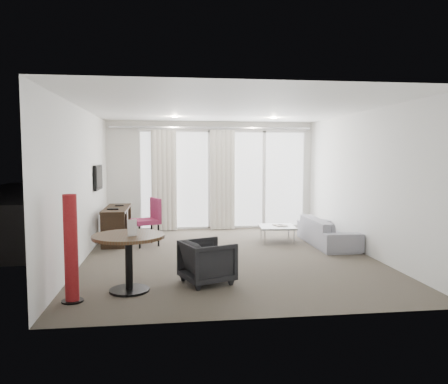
{
  "coord_description": "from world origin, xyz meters",
  "views": [
    {
      "loc": [
        -1.05,
        -7.6,
        1.81
      ],
      "look_at": [
        0.0,
        0.6,
        1.1
      ],
      "focal_mm": 35.0,
      "sensor_mm": 36.0,
      "label": 1
    }
  ],
  "objects": [
    {
      "name": "magazine",
      "position": [
        1.26,
        1.23,
        0.36
      ],
      "size": [
        0.31,
        0.36,
        0.02
      ],
      "primitive_type": null,
      "rotation": [
        0.0,
        0.0,
        0.23
      ],
      "color": "gray",
      "rests_on": "coffee_table"
    },
    {
      "name": "menu_card",
      "position": [
        -1.52,
        -1.93,
        0.72
      ],
      "size": [
        0.12,
        0.06,
        0.21
      ],
      "primitive_type": null,
      "rotation": [
        0.0,
        0.0,
        0.36
      ],
      "color": "white",
      "rests_on": "round_table"
    },
    {
      "name": "coffee_table",
      "position": [
        1.19,
        1.19,
        0.16
      ],
      "size": [
        0.78,
        0.78,
        0.32
      ],
      "primitive_type": null,
      "rotation": [
        0.0,
        0.0,
        -0.09
      ],
      "color": "gray",
      "rests_on": "floor"
    },
    {
      "name": "remote",
      "position": [
        1.27,
        1.24,
        0.36
      ],
      "size": [
        0.07,
        0.17,
        0.02
      ],
      "primitive_type": null,
      "rotation": [
        0.0,
        0.0,
        0.15
      ],
      "color": "black",
      "rests_on": "coffee_table"
    },
    {
      "name": "wall_front",
      "position": [
        0.0,
        -3.0,
        1.3
      ],
      "size": [
        5.0,
        0.0,
        2.6
      ],
      "primitive_type": "cube",
      "color": "silver",
      "rests_on": "ground"
    },
    {
      "name": "downlight_a",
      "position": [
        -0.9,
        1.6,
        2.59
      ],
      "size": [
        0.12,
        0.12,
        0.02
      ],
      "primitive_type": "cylinder",
      "color": "#FFE0B2",
      "rests_on": "ceiling"
    },
    {
      "name": "curtain_right",
      "position": [
        0.25,
        2.82,
        1.2
      ],
      "size": [
        0.6,
        0.2,
        2.38
      ],
      "primitive_type": null,
      "color": "beige",
      "rests_on": "ground"
    },
    {
      "name": "wall_left",
      "position": [
        -2.5,
        0.0,
        1.3
      ],
      "size": [
        0.0,
        6.0,
        2.6
      ],
      "primitive_type": "cube",
      "color": "silver",
      "rests_on": "ground"
    },
    {
      "name": "tv",
      "position": [
        -2.46,
        1.45,
        1.35
      ],
      "size": [
        0.05,
        0.8,
        0.5
      ],
      "primitive_type": null,
      "color": "black",
      "rests_on": "wall_left"
    },
    {
      "name": "terrace_slab",
      "position": [
        0.3,
        4.5,
        -0.06
      ],
      "size": [
        5.6,
        3.0,
        0.12
      ],
      "primitive_type": "cube",
      "color": "#4D4D50",
      "rests_on": "ground"
    },
    {
      "name": "rattan_table",
      "position": [
        0.97,
        4.25,
        0.22
      ],
      "size": [
        0.59,
        0.59,
        0.45
      ],
      "primitive_type": null,
      "rotation": [
        0.0,
        0.0,
        -0.43
      ],
      "color": "brown",
      "rests_on": "terrace_slab"
    },
    {
      "name": "round_table",
      "position": [
        -1.58,
        -1.82,
        0.38
      ],
      "size": [
        1.19,
        1.19,
        0.76
      ],
      "primitive_type": null,
      "rotation": [
        0.0,
        0.0,
        0.3
      ],
      "color": "#3C2816",
      "rests_on": "floor"
    },
    {
      "name": "floor",
      "position": [
        0.0,
        0.0,
        0.0
      ],
      "size": [
        5.0,
        6.0,
        0.0
      ],
      "primitive_type": "cube",
      "color": "#4B4339",
      "rests_on": "ground"
    },
    {
      "name": "balustrade",
      "position": [
        0.3,
        5.95,
        0.5
      ],
      "size": [
        5.5,
        0.06,
        1.05
      ],
      "primitive_type": null,
      "color": "#B2B2B7",
      "rests_on": "terrace_slab"
    },
    {
      "name": "rattan_chair_b",
      "position": [
        1.88,
        4.96,
        0.37
      ],
      "size": [
        0.55,
        0.55,
        0.73
      ],
      "primitive_type": null,
      "rotation": [
        0.0,
        0.0,
        0.11
      ],
      "color": "brown",
      "rests_on": "terrace_slab"
    },
    {
      "name": "desk",
      "position": [
        -2.12,
        1.57,
        0.36
      ],
      "size": [
        0.48,
        1.52,
        0.71
      ],
      "primitive_type": null,
      "color": "black",
      "rests_on": "floor"
    },
    {
      "name": "wall_right",
      "position": [
        2.5,
        0.0,
        1.3
      ],
      "size": [
        0.0,
        6.0,
        2.6
      ],
      "primitive_type": "cube",
      "color": "silver",
      "rests_on": "ground"
    },
    {
      "name": "red_lamp",
      "position": [
        -2.24,
        -2.16,
        0.67
      ],
      "size": [
        0.33,
        0.33,
        1.33
      ],
      "primitive_type": "cylinder",
      "rotation": [
        0.0,
        0.0,
        0.29
      ],
      "color": "maroon",
      "rests_on": "floor"
    },
    {
      "name": "downlight_b",
      "position": [
        1.2,
        1.6,
        2.59
      ],
      "size": [
        0.12,
        0.12,
        0.02
      ],
      "primitive_type": "cylinder",
      "color": "#FFE0B2",
      "rests_on": "ceiling"
    },
    {
      "name": "desk_chair",
      "position": [
        -1.51,
        1.11,
        0.47
      ],
      "size": [
        0.66,
        0.65,
        0.95
      ],
      "primitive_type": null,
      "rotation": [
        0.0,
        0.0,
        0.39
      ],
      "color": "#982951",
      "rests_on": "floor"
    },
    {
      "name": "curtain_track",
      "position": [
        0.0,
        2.82,
        2.45
      ],
      "size": [
        4.8,
        0.04,
        0.04
      ],
      "primitive_type": null,
      "color": "#B2B2B7",
      "rests_on": "ceiling"
    },
    {
      "name": "window_frame",
      "position": [
        0.3,
        2.97,
        1.2
      ],
      "size": [
        4.1,
        0.06,
        2.44
      ],
      "primitive_type": null,
      "color": "white",
      "rests_on": "ground"
    },
    {
      "name": "ceiling",
      "position": [
        0.0,
        0.0,
        2.6
      ],
      "size": [
        5.0,
        6.0,
        0.0
      ],
      "primitive_type": "cube",
      "color": "white",
      "rests_on": "ground"
    },
    {
      "name": "curtain_left",
      "position": [
        -1.15,
        2.82,
        1.2
      ],
      "size": [
        0.6,
        0.2,
        2.38
      ],
      "primitive_type": null,
      "color": "beige",
      "rests_on": "ground"
    },
    {
      "name": "window_panel",
      "position": [
        0.3,
        2.98,
        1.2
      ],
      "size": [
        4.0,
        0.02,
        2.38
      ],
      "primitive_type": null,
      "color": "white",
      "rests_on": "ground"
    },
    {
      "name": "tub_armchair",
      "position": [
        -0.52,
        -1.57,
        0.3
      ],
      "size": [
        0.86,
        0.85,
        0.61
      ],
      "primitive_type": "imported",
      "rotation": [
        0.0,
        0.0,
        1.94
      ],
      "color": "black",
      "rests_on": "floor"
    },
    {
      "name": "sofa",
      "position": [
        2.12,
        0.73,
        0.27
      ],
      "size": [
        0.72,
        1.84,
        0.54
      ],
      "primitive_type": "imported",
      "rotation": [
        0.0,
        0.0,
        1.57
      ],
      "color": "gray",
      "rests_on": "floor"
    },
    {
      "name": "rattan_chair_a",
      "position": [
        0.45,
        4.54,
        0.4
      ],
      "size": [
        0.55,
        0.55,
        0.8
      ],
      "primitive_type": null,
      "rotation": [
        0.0,
        0.0,
        -0.01
      ],
      "color": "brown",
      "rests_on": "terrace_slab"
    }
  ]
}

